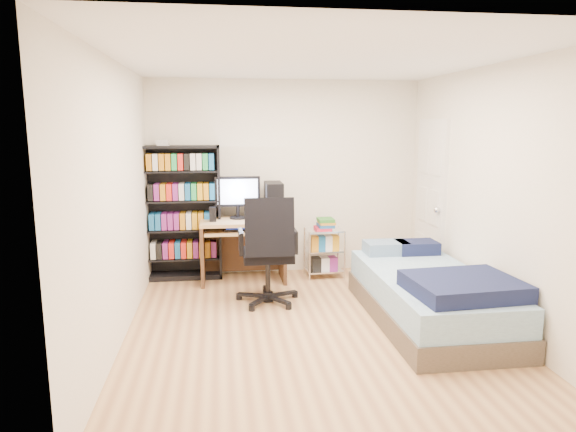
{
  "coord_description": "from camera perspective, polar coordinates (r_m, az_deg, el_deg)",
  "views": [
    {
      "loc": [
        -0.85,
        -4.61,
        1.94
      ],
      "look_at": [
        -0.18,
        0.4,
        1.03
      ],
      "focal_mm": 32.0,
      "sensor_mm": 36.0,
      "label": 1
    }
  ],
  "objects": [
    {
      "name": "room",
      "position": [
        4.74,
        2.75,
        1.81
      ],
      "size": [
        3.58,
        4.08,
        2.58
      ],
      "color": "tan",
      "rests_on": "ground"
    },
    {
      "name": "media_shelf",
      "position": [
        6.56,
        -11.61,
        0.52
      ],
      "size": [
        0.95,
        0.32,
        1.75
      ],
      "color": "black",
      "rests_on": "room"
    },
    {
      "name": "computer_desk",
      "position": [
        6.41,
        -4.16,
        -0.97
      ],
      "size": [
        1.03,
        0.6,
        1.3
      ],
      "color": "tan",
      "rests_on": "room"
    },
    {
      "name": "office_chair",
      "position": [
        5.61,
        -2.21,
        -5.96
      ],
      "size": [
        0.72,
        0.72,
        1.2
      ],
      "rotation": [
        0.0,
        0.0,
        -0.01
      ],
      "color": "black",
      "rests_on": "room"
    },
    {
      "name": "wire_cart",
      "position": [
        6.56,
        4.07,
        -2.54
      ],
      "size": [
        0.49,
        0.36,
        0.76
      ],
      "rotation": [
        0.0,
        0.0,
        0.04
      ],
      "color": "silver",
      "rests_on": "room"
    },
    {
      "name": "bed",
      "position": [
        5.33,
        15.51,
        -8.45
      ],
      "size": [
        1.08,
        2.16,
        0.62
      ],
      "color": "brown",
      "rests_on": "room"
    },
    {
      "name": "door",
      "position": [
        6.56,
        15.55,
        1.57
      ],
      "size": [
        0.12,
        0.8,
        2.0
      ],
      "color": "silver",
      "rests_on": "room"
    }
  ]
}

